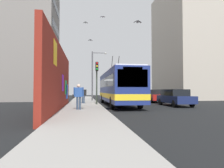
# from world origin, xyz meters

# --- Properties ---
(ground_plane) EXTENTS (80.00, 80.00, 0.00)m
(ground_plane) POSITION_xyz_m (0.00, 0.00, 0.00)
(ground_plane) COLOR black
(sidewalk_slab) EXTENTS (48.00, 3.20, 0.15)m
(sidewalk_slab) POSITION_xyz_m (0.00, 1.60, 0.07)
(sidewalk_slab) COLOR gray
(sidewalk_slab) RESTS_ON ground_plane
(graffiti_wall) EXTENTS (13.74, 0.32, 4.65)m
(graffiti_wall) POSITION_xyz_m (-4.11, 3.35, 2.32)
(graffiti_wall) COLOR maroon
(graffiti_wall) RESTS_ON ground_plane
(building_far_left) EXTENTS (8.56, 6.87, 17.07)m
(building_far_left) POSITION_xyz_m (11.19, 9.20, 8.54)
(building_far_left) COLOR gray
(building_far_left) RESTS_ON ground_plane
(building_far_right) EXTENTS (12.50, 9.75, 19.21)m
(building_far_right) POSITION_xyz_m (12.51, -17.00, 9.61)
(building_far_right) COLOR #B2A899
(building_far_right) RESTS_ON ground_plane
(city_bus) EXTENTS (11.93, 2.59, 5.14)m
(city_bus) POSITION_xyz_m (0.21, -1.80, 1.87)
(city_bus) COLOR navy
(city_bus) RESTS_ON ground_plane
(parked_car_navy) EXTENTS (4.57, 1.87, 1.58)m
(parked_car_navy) POSITION_xyz_m (-1.51, -7.00, 0.84)
(parked_car_navy) COLOR navy
(parked_car_navy) RESTS_ON ground_plane
(parked_car_red) EXTENTS (4.24, 1.75, 1.58)m
(parked_car_red) POSITION_xyz_m (4.12, -7.00, 0.83)
(parked_car_red) COLOR #B21E19
(parked_car_red) RESTS_ON ground_plane
(parked_car_dark_gray) EXTENTS (4.08, 1.83, 1.58)m
(parked_car_dark_gray) POSITION_xyz_m (10.23, -7.00, 0.83)
(parked_car_dark_gray) COLOR #38383D
(parked_car_dark_gray) RESTS_ON ground_plane
(parked_car_silver) EXTENTS (4.18, 1.93, 1.58)m
(parked_car_silver) POSITION_xyz_m (16.58, -7.00, 0.83)
(parked_car_silver) COLOR #B7B7BC
(parked_car_silver) RESTS_ON ground_plane
(pedestrian_near_wall) EXTENTS (0.24, 0.78, 1.77)m
(pedestrian_near_wall) POSITION_xyz_m (-5.11, 1.94, 1.20)
(pedestrian_near_wall) COLOR #2D3F59
(pedestrian_near_wall) RESTS_ON sidewalk_slab
(pedestrian_midblock) EXTENTS (0.22, 0.74, 1.63)m
(pedestrian_midblock) POSITION_xyz_m (1.48, 1.62, 1.10)
(pedestrian_midblock) COLOR #2D3F59
(pedestrian_midblock) RESTS_ON sidewalk_slab
(traffic_light) EXTENTS (0.49, 0.28, 4.05)m
(traffic_light) POSITION_xyz_m (-0.51, 0.35, 2.88)
(traffic_light) COLOR #2D382D
(traffic_light) RESTS_ON sidewalk_slab
(street_lamp) EXTENTS (0.44, 1.98, 6.48)m
(street_lamp) POSITION_xyz_m (6.79, 0.22, 3.90)
(street_lamp) COLOR #4C4C51
(street_lamp) RESTS_ON sidewalk_slab
(flying_pigeons) EXTENTS (9.83, 4.07, 3.21)m
(flying_pigeons) POSITION_xyz_m (0.64, -0.08, 8.05)
(flying_pigeons) COLOR slate
(curbside_puddle) EXTENTS (1.70, 1.70, 0.00)m
(curbside_puddle) POSITION_xyz_m (-3.31, -0.60, 0.00)
(curbside_puddle) COLOR black
(curbside_puddle) RESTS_ON ground_plane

